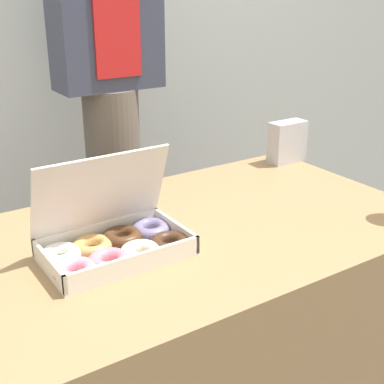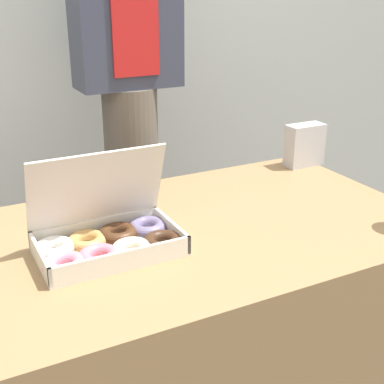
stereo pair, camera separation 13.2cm
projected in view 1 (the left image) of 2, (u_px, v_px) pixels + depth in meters
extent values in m
cube|color=#99754C|center=(194.00, 345.00, 1.46)|extent=(1.19, 0.70, 0.71)
cube|color=white|center=(117.00, 256.00, 1.18)|extent=(0.31, 0.19, 0.01)
cube|color=white|center=(49.00, 265.00, 1.10)|extent=(0.01, 0.19, 0.04)
cube|color=white|center=(175.00, 230.00, 1.25)|extent=(0.01, 0.19, 0.04)
cube|color=white|center=(136.00, 263.00, 1.11)|extent=(0.31, 0.01, 0.04)
cube|color=white|center=(99.00, 231.00, 1.25)|extent=(0.31, 0.01, 0.04)
cube|color=white|center=(101.00, 191.00, 1.18)|extent=(0.31, 0.07, 0.18)
torus|color=pink|center=(76.00, 271.00, 1.09)|extent=(0.13, 0.13, 0.03)
torus|color=white|center=(60.00, 255.00, 1.16)|extent=(0.11, 0.11, 0.03)
torus|color=pink|center=(109.00, 261.00, 1.13)|extent=(0.10, 0.10, 0.03)
torus|color=tan|center=(93.00, 246.00, 1.19)|extent=(0.13, 0.13, 0.03)
torus|color=silver|center=(141.00, 252.00, 1.16)|extent=(0.11, 0.11, 0.03)
torus|color=#4C2D19|center=(123.00, 237.00, 1.23)|extent=(0.12, 0.12, 0.03)
torus|color=#422819|center=(170.00, 243.00, 1.20)|extent=(0.12, 0.12, 0.03)
torus|color=slate|center=(151.00, 229.00, 1.27)|extent=(0.13, 0.13, 0.03)
cube|color=silver|center=(287.00, 142.00, 1.79)|extent=(0.13, 0.06, 0.14)
cylinder|color=#665B51|center=(117.00, 217.00, 1.96)|extent=(0.19, 0.19, 0.95)
cube|color=red|center=(117.00, 14.00, 1.64)|extent=(0.16, 0.01, 0.38)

